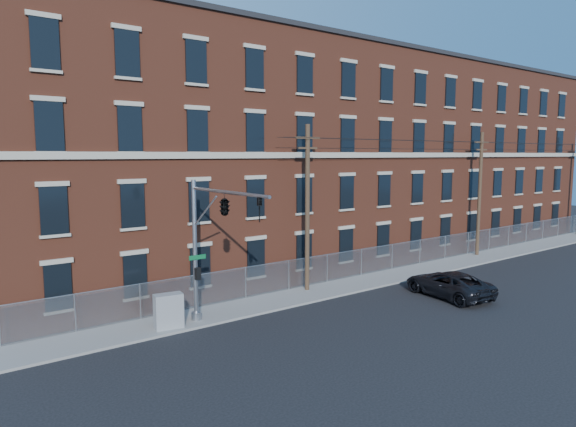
% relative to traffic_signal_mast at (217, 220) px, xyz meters
% --- Properties ---
extents(ground, '(140.00, 140.00, 0.00)m').
position_rel_traffic_signal_mast_xyz_m(ground, '(6.00, -2.18, -5.39)').
color(ground, black).
rests_on(ground, ground).
extents(sidewalk, '(65.00, 3.00, 0.12)m').
position_rel_traffic_signal_mast_xyz_m(sidewalk, '(18.00, 2.82, -5.33)').
color(sidewalk, gray).
rests_on(sidewalk, ground).
extents(mill_building, '(55.30, 14.32, 16.30)m').
position_rel_traffic_signal_mast_xyz_m(mill_building, '(18.00, 11.75, 2.76)').
color(mill_building, brown).
rests_on(mill_building, ground).
extents(chain_link_fence, '(59.06, 0.06, 1.85)m').
position_rel_traffic_signal_mast_xyz_m(chain_link_fence, '(18.00, 4.12, -4.33)').
color(chain_link_fence, '#A5A8AD').
rests_on(chain_link_fence, ground).
extents(traffic_signal_mast, '(0.90, 6.75, 7.00)m').
position_rel_traffic_signal_mast_xyz_m(traffic_signal_mast, '(0.00, 0.00, 0.00)').
color(traffic_signal_mast, '#9EA0A5').
rests_on(traffic_signal_mast, ground).
extents(utility_pole_near, '(1.80, 0.28, 10.00)m').
position_rel_traffic_signal_mast_xyz_m(utility_pole_near, '(8.00, 3.42, -0.05)').
color(utility_pole_near, '#483524').
rests_on(utility_pole_near, ground).
extents(utility_pole_mid, '(1.80, 0.28, 10.00)m').
position_rel_traffic_signal_mast_xyz_m(utility_pole_mid, '(26.00, 3.42, -0.05)').
color(utility_pole_mid, '#483524').
rests_on(utility_pole_mid, ground).
extents(overhead_wires, '(40.00, 0.62, 0.62)m').
position_rel_traffic_signal_mast_xyz_m(overhead_wires, '(26.00, 3.42, 3.73)').
color(overhead_wires, black).
rests_on(overhead_wires, ground).
extents(pickup_truck, '(3.16, 5.72, 1.52)m').
position_rel_traffic_signal_mast_xyz_m(pickup_truck, '(13.98, -2.43, -4.63)').
color(pickup_truck, black).
rests_on(pickup_truck, ground).
extents(utility_cabinet, '(1.41, 0.86, 1.65)m').
position_rel_traffic_signal_mast_xyz_m(utility_cabinet, '(-1.59, 2.02, -4.44)').
color(utility_cabinet, gray).
rests_on(utility_cabinet, sidewalk).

